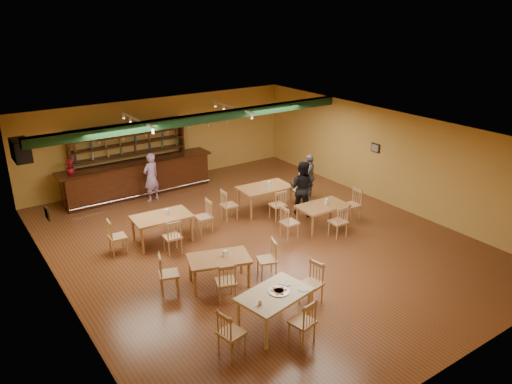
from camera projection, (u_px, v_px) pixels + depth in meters
floor at (257, 241)px, 13.36m from camera, size 12.00×12.00×0.00m
ceiling_beam at (203, 118)px, 14.47m from camera, size 10.00×0.30×0.25m
track_rail_left at (137, 120)px, 13.96m from camera, size 0.05×2.50×0.05m
track_rail_right at (232, 107)px, 15.65m from camera, size 0.05×2.50×0.05m
ac_unit at (21, 150)px, 13.20m from camera, size 0.34×0.70×0.48m
picture_left at (47, 213)px, 10.89m from camera, size 0.04×0.34×0.28m
picture_right at (375, 148)px, 15.75m from camera, size 0.04×0.34×0.28m
bar_counter at (138, 178)px, 16.44m from camera, size 5.16×0.85×1.13m
back_bar_hutch at (130, 157)px, 16.71m from camera, size 3.99×0.40×2.28m
poinsettia at (70, 167)px, 15.02m from camera, size 0.34×0.34×0.47m
dining_table_a at (163, 229)px, 13.18m from camera, size 1.59×1.02×0.76m
dining_table_b at (265, 199)px, 15.16m from camera, size 1.65×1.05×0.79m
dining_table_c at (219, 271)px, 11.20m from camera, size 1.57×1.21×0.69m
dining_table_d at (322, 216)px, 14.01m from camera, size 1.44×0.89×0.71m
near_table at (274, 310)px, 9.72m from camera, size 1.56×1.16×0.76m
pizza_tray at (279, 291)px, 9.64m from camera, size 0.41×0.41×0.01m
parmesan_shaker at (260, 302)px, 9.21m from camera, size 0.09×0.09×0.11m
napkin_stack at (283, 283)px, 9.92m from camera, size 0.25×0.24×0.03m
pizza_server at (283, 287)px, 9.75m from camera, size 0.33×0.11×0.00m
side_plate at (303, 289)px, 9.72m from camera, size 0.26×0.26×0.01m
patron_bar at (151, 177)px, 15.78m from camera, size 0.69×0.56×1.62m
patron_right_a at (302, 188)px, 14.80m from camera, size 0.97×1.03×1.68m
patron_right_b at (309, 177)px, 16.04m from camera, size 0.91×0.81×1.49m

